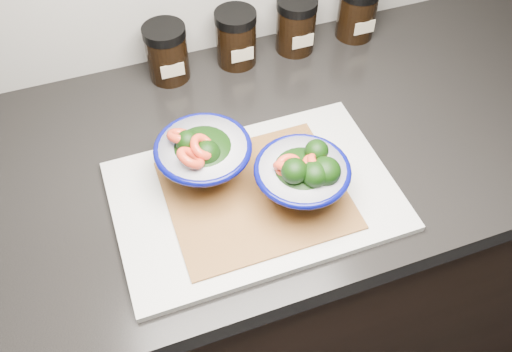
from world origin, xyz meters
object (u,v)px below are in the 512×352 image
object	(u,v)px
bowl_right	(303,177)
spice_jar_d	(357,11)
spice_jar_b	(236,38)
spice_jar_c	(296,25)
bowl_left	(203,156)
cutting_board	(255,196)
spice_jar_a	(167,53)

from	to	relation	value
bowl_right	spice_jar_d	world-z (taller)	bowl_right
bowl_right	spice_jar_b	xyz separation A→B (m)	(0.02, 0.38, -0.01)
spice_jar_c	bowl_left	bearing A→B (deg)	-134.22
cutting_board	bowl_right	size ratio (longest dim) A/B	3.02
spice_jar_c	spice_jar_d	world-z (taller)	same
cutting_board	spice_jar_c	world-z (taller)	spice_jar_c
bowl_right	spice_jar_b	distance (m)	0.38
spice_jar_a	spice_jar_b	size ratio (longest dim) A/B	1.00
spice_jar_d	cutting_board	bearing A→B (deg)	-135.33
cutting_board	spice_jar_c	distance (m)	0.41
spice_jar_a	spice_jar_c	bearing A→B (deg)	0.00
bowl_right	spice_jar_c	distance (m)	0.41
bowl_right	spice_jar_d	size ratio (longest dim) A/B	1.32
spice_jar_b	spice_jar_d	xyz separation A→B (m)	(0.27, 0.00, 0.00)
cutting_board	bowl_left	size ratio (longest dim) A/B	2.90
bowl_left	spice_jar_a	bearing A→B (deg)	87.81
spice_jar_b	bowl_right	bearing A→B (deg)	-92.73
spice_jar_a	spice_jar_c	xyz separation A→B (m)	(0.27, 0.00, 0.00)
cutting_board	spice_jar_c	xyz separation A→B (m)	(0.21, 0.35, 0.05)
spice_jar_a	spice_jar_d	size ratio (longest dim) A/B	1.00
bowl_right	bowl_left	bearing A→B (deg)	144.87
bowl_right	spice_jar_b	world-z (taller)	bowl_right
spice_jar_d	bowl_left	bearing A→B (deg)	-145.50
spice_jar_d	spice_jar_a	bearing A→B (deg)	180.00
bowl_left	spice_jar_b	world-z (taller)	bowl_left
spice_jar_a	spice_jar_d	bearing A→B (deg)	0.00
bowl_right	spice_jar_b	size ratio (longest dim) A/B	1.32
bowl_right	spice_jar_d	distance (m)	0.47
bowl_right	spice_jar_a	bearing A→B (deg)	107.77
spice_jar_b	spice_jar_d	distance (m)	0.27
bowl_left	spice_jar_c	distance (m)	0.40
spice_jar_a	cutting_board	bearing A→B (deg)	-81.06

